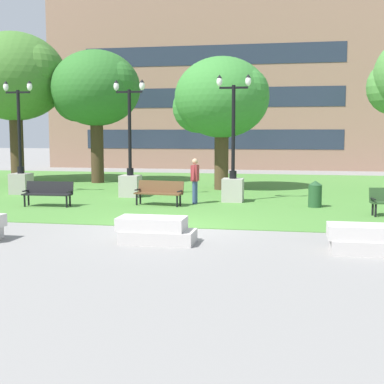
{
  "coord_description": "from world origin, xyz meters",
  "views": [
    {
      "loc": [
        3.4,
        -14.65,
        2.71
      ],
      "look_at": [
        0.93,
        -1.4,
        1.2
      ],
      "focal_mm": 50.0,
      "sensor_mm": 36.0,
      "label": 1
    }
  ],
  "objects_px": {
    "concrete_block_right": "(369,240)",
    "lamp_post_left": "(21,171)",
    "concrete_block_left": "(155,231)",
    "trash_bin": "(315,194)",
    "park_bench_near_left": "(48,192)",
    "park_bench_far_left": "(159,191)",
    "person_bystander_near_lawn": "(195,178)",
    "lamp_post_right": "(233,176)",
    "lamp_post_center": "(130,173)"
  },
  "relations": [
    {
      "from": "person_bystander_near_lawn",
      "to": "trash_bin",
      "type": "bearing_deg",
      "value": -1.99
    },
    {
      "from": "concrete_block_left",
      "to": "concrete_block_right",
      "type": "relative_size",
      "value": 1.01
    },
    {
      "from": "trash_bin",
      "to": "person_bystander_near_lawn",
      "type": "bearing_deg",
      "value": 178.01
    },
    {
      "from": "park_bench_far_left",
      "to": "lamp_post_left",
      "type": "bearing_deg",
      "value": 160.35
    },
    {
      "from": "concrete_block_left",
      "to": "trash_bin",
      "type": "height_order",
      "value": "trash_bin"
    },
    {
      "from": "park_bench_near_left",
      "to": "lamp_post_left",
      "type": "relative_size",
      "value": 0.37
    },
    {
      "from": "trash_bin",
      "to": "park_bench_far_left",
      "type": "bearing_deg",
      "value": -174.56
    },
    {
      "from": "lamp_post_left",
      "to": "lamp_post_center",
      "type": "distance_m",
      "value": 5.01
    },
    {
      "from": "park_bench_near_left",
      "to": "trash_bin",
      "type": "xyz_separation_m",
      "value": [
        9.57,
        1.53,
        -0.04
      ]
    },
    {
      "from": "park_bench_near_left",
      "to": "lamp_post_center",
      "type": "distance_m",
      "value": 3.96
    },
    {
      "from": "concrete_block_right",
      "to": "trash_bin",
      "type": "relative_size",
      "value": 1.95
    },
    {
      "from": "park_bench_near_left",
      "to": "lamp_post_left",
      "type": "height_order",
      "value": "lamp_post_left"
    },
    {
      "from": "lamp_post_right",
      "to": "lamp_post_left",
      "type": "bearing_deg",
      "value": 174.64
    },
    {
      "from": "park_bench_near_left",
      "to": "trash_bin",
      "type": "distance_m",
      "value": 9.69
    },
    {
      "from": "park_bench_near_left",
      "to": "park_bench_far_left",
      "type": "bearing_deg",
      "value": 14.15
    },
    {
      "from": "park_bench_near_left",
      "to": "lamp_post_left",
      "type": "xyz_separation_m",
      "value": [
        -2.92,
        3.43,
        0.48
      ]
    },
    {
      "from": "concrete_block_right",
      "to": "park_bench_near_left",
      "type": "distance_m",
      "value": 11.92
    },
    {
      "from": "concrete_block_left",
      "to": "trash_bin",
      "type": "xyz_separation_m",
      "value": [
        4.12,
        7.04,
        0.2
      ]
    },
    {
      "from": "concrete_block_left",
      "to": "person_bystander_near_lawn",
      "type": "xyz_separation_m",
      "value": [
        -0.31,
        7.2,
        0.68
      ]
    },
    {
      "from": "park_bench_far_left",
      "to": "person_bystander_near_lawn",
      "type": "relative_size",
      "value": 1.09
    },
    {
      "from": "lamp_post_right",
      "to": "person_bystander_near_lawn",
      "type": "relative_size",
      "value": 2.85
    },
    {
      "from": "lamp_post_right",
      "to": "trash_bin",
      "type": "relative_size",
      "value": 5.08
    },
    {
      "from": "park_bench_near_left",
      "to": "park_bench_far_left",
      "type": "distance_m",
      "value": 4.05
    },
    {
      "from": "lamp_post_left",
      "to": "trash_bin",
      "type": "xyz_separation_m",
      "value": [
        12.49,
        -1.91,
        -0.51
      ]
    },
    {
      "from": "concrete_block_right",
      "to": "lamp_post_center",
      "type": "bearing_deg",
      "value": 132.72
    },
    {
      "from": "lamp_post_center",
      "to": "concrete_block_left",
      "type": "bearing_deg",
      "value": -69.2
    },
    {
      "from": "concrete_block_right",
      "to": "trash_bin",
      "type": "xyz_separation_m",
      "value": [
        -0.88,
        7.25,
        0.2
      ]
    },
    {
      "from": "concrete_block_left",
      "to": "trash_bin",
      "type": "relative_size",
      "value": 1.97
    },
    {
      "from": "park_bench_near_left",
      "to": "lamp_post_right",
      "type": "distance_m",
      "value": 6.98
    },
    {
      "from": "lamp_post_center",
      "to": "concrete_block_right",
      "type": "bearing_deg",
      "value": -47.28
    },
    {
      "from": "concrete_block_left",
      "to": "park_bench_far_left",
      "type": "distance_m",
      "value": 6.68
    },
    {
      "from": "concrete_block_right",
      "to": "trash_bin",
      "type": "bearing_deg",
      "value": 96.95
    },
    {
      "from": "concrete_block_right",
      "to": "trash_bin",
      "type": "distance_m",
      "value": 7.31
    },
    {
      "from": "trash_bin",
      "to": "person_bystander_near_lawn",
      "type": "distance_m",
      "value": 4.46
    },
    {
      "from": "concrete_block_right",
      "to": "lamp_post_right",
      "type": "xyz_separation_m",
      "value": [
        -3.97,
        8.27,
        0.71
      ]
    },
    {
      "from": "concrete_block_left",
      "to": "lamp_post_right",
      "type": "height_order",
      "value": "lamp_post_right"
    },
    {
      "from": "lamp_post_right",
      "to": "trash_bin",
      "type": "height_order",
      "value": "lamp_post_right"
    },
    {
      "from": "lamp_post_center",
      "to": "trash_bin",
      "type": "xyz_separation_m",
      "value": [
        7.48,
        -1.8,
        -0.5
      ]
    },
    {
      "from": "park_bench_far_left",
      "to": "lamp_post_center",
      "type": "bearing_deg",
      "value": 128.1
    },
    {
      "from": "lamp_post_right",
      "to": "park_bench_far_left",
      "type": "bearing_deg",
      "value": -148.61
    },
    {
      "from": "concrete_block_right",
      "to": "concrete_block_left",
      "type": "bearing_deg",
      "value": 177.6
    },
    {
      "from": "concrete_block_left",
      "to": "lamp_post_left",
      "type": "relative_size",
      "value": 0.39
    },
    {
      "from": "park_bench_far_left",
      "to": "lamp_post_left",
      "type": "height_order",
      "value": "lamp_post_left"
    },
    {
      "from": "person_bystander_near_lawn",
      "to": "lamp_post_right",
      "type": "bearing_deg",
      "value": 32.89
    },
    {
      "from": "concrete_block_right",
      "to": "lamp_post_left",
      "type": "height_order",
      "value": "lamp_post_left"
    },
    {
      "from": "concrete_block_right",
      "to": "person_bystander_near_lawn",
      "type": "relative_size",
      "value": 1.1
    },
    {
      "from": "lamp_post_left",
      "to": "lamp_post_right",
      "type": "xyz_separation_m",
      "value": [
        9.4,
        -0.88,
        -0.0
      ]
    },
    {
      "from": "park_bench_near_left",
      "to": "park_bench_far_left",
      "type": "xyz_separation_m",
      "value": [
        3.93,
        0.99,
        0.0
      ]
    },
    {
      "from": "park_bench_far_left",
      "to": "concrete_block_right",
      "type": "bearing_deg",
      "value": -45.81
    },
    {
      "from": "concrete_block_right",
      "to": "park_bench_near_left",
      "type": "xyz_separation_m",
      "value": [
        -10.45,
        5.72,
        0.23
      ]
    }
  ]
}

